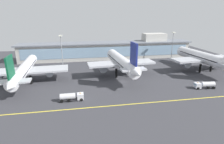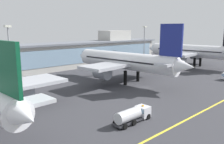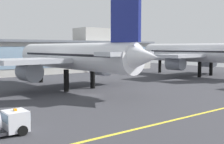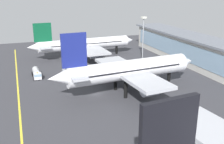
{
  "view_description": "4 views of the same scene",
  "coord_description": "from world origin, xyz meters",
  "px_view_note": "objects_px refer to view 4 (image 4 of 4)",
  "views": [
    {
      "loc": [
        -19.12,
        -78.75,
        30.73
      ],
      "look_at": [
        -3.94,
        7.01,
        3.04
      ],
      "focal_mm": 29.49,
      "sensor_mm": 36.0,
      "label": 1
    },
    {
      "loc": [
        -55.63,
        -44.02,
        18.28
      ],
      "look_at": [
        -3.49,
        11.43,
        3.86
      ],
      "focal_mm": 37.28,
      "sensor_mm": 36.0,
      "label": 2
    },
    {
      "loc": [
        -29.58,
        -45.16,
        9.35
      ],
      "look_at": [
        8.72,
        4.9,
        3.73
      ],
      "focal_mm": 44.96,
      "sensor_mm": 36.0,
      "label": 3
    },
    {
      "loc": [
        70.8,
        -20.83,
        30.92
      ],
      "look_at": [
        1.13,
        4.77,
        6.99
      ],
      "focal_mm": 42.32,
      "sensor_mm": 36.0,
      "label": 4
    }
  ],
  "objects_px": {
    "baggage_tug_near": "(37,73)",
    "airliner_near_right": "(129,70)",
    "airliner_near_left": "(84,44)",
    "apron_light_mast_centre": "(143,31)"
  },
  "relations": [
    {
      "from": "baggage_tug_near",
      "to": "airliner_near_right",
      "type": "bearing_deg",
      "value": 45.24
    },
    {
      "from": "airliner_near_left",
      "to": "baggage_tug_near",
      "type": "bearing_deg",
      "value": -139.07
    },
    {
      "from": "airliner_near_left",
      "to": "baggage_tug_near",
      "type": "relative_size",
      "value": 5.53
    },
    {
      "from": "airliner_near_left",
      "to": "apron_light_mast_centre",
      "type": "height_order",
      "value": "apron_light_mast_centre"
    },
    {
      "from": "airliner_near_left",
      "to": "airliner_near_right",
      "type": "height_order",
      "value": "airliner_near_right"
    },
    {
      "from": "baggage_tug_near",
      "to": "airliner_near_left",
      "type": "bearing_deg",
      "value": 132.65
    },
    {
      "from": "airliner_near_right",
      "to": "baggage_tug_near",
      "type": "distance_m",
      "value": 35.55
    },
    {
      "from": "airliner_near_right",
      "to": "baggage_tug_near",
      "type": "height_order",
      "value": "airliner_near_right"
    },
    {
      "from": "airliner_near_right",
      "to": "baggage_tug_near",
      "type": "bearing_deg",
      "value": 131.72
    },
    {
      "from": "airliner_near_left",
      "to": "airliner_near_right",
      "type": "bearing_deg",
      "value": -90.17
    }
  ]
}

